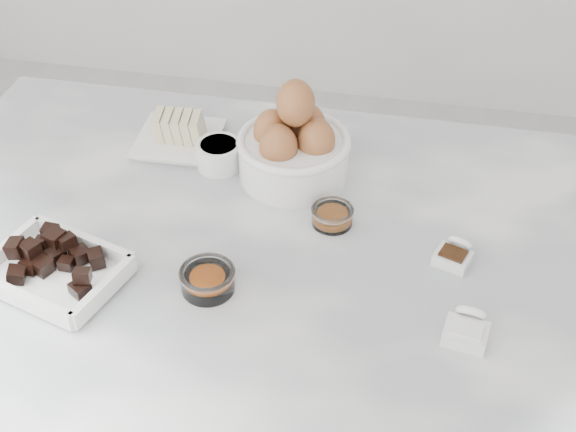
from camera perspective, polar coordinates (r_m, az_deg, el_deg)
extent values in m
cube|color=silver|center=(1.23, -1.19, -2.92)|extent=(1.20, 0.80, 0.04)
cube|color=white|center=(1.20, -16.15, -4.17)|extent=(0.21, 0.18, 0.01)
cube|color=white|center=(1.44, -7.77, 5.31)|extent=(0.13, 0.13, 0.01)
cube|color=white|center=(1.43, -7.80, 5.54)|extent=(0.15, 0.15, 0.00)
cylinder|color=white|center=(1.36, -4.92, 4.34)|extent=(0.08, 0.08, 0.05)
cylinder|color=white|center=(1.35, -4.96, 4.96)|extent=(0.06, 0.06, 0.01)
cylinder|color=white|center=(1.33, 0.40, 4.16)|extent=(0.18, 0.18, 0.07)
torus|color=white|center=(1.31, 0.40, 5.35)|extent=(0.19, 0.19, 0.02)
ellipsoid|color=brown|center=(1.31, 2.10, 5.62)|extent=(0.06, 0.06, 0.08)
ellipsoid|color=brown|center=(1.31, -1.26, 5.72)|extent=(0.06, 0.06, 0.08)
ellipsoid|color=brown|center=(1.34, 0.90, 6.52)|extent=(0.06, 0.06, 0.08)
ellipsoid|color=brown|center=(1.28, -0.21, 4.74)|extent=(0.06, 0.06, 0.08)
ellipsoid|color=brown|center=(1.27, 0.54, 8.02)|extent=(0.06, 0.06, 0.08)
cylinder|color=white|center=(1.25, 3.17, -0.02)|extent=(0.06, 0.06, 0.03)
torus|color=white|center=(1.24, 3.19, 0.42)|extent=(0.07, 0.07, 0.01)
cylinder|color=orange|center=(1.25, 3.16, -0.18)|extent=(0.05, 0.05, 0.01)
cylinder|color=white|center=(1.14, -5.73, -4.57)|extent=(0.08, 0.08, 0.03)
torus|color=white|center=(1.13, -5.78, -4.03)|extent=(0.08, 0.08, 0.01)
ellipsoid|color=#EB4B07|center=(1.14, -5.73, -4.53)|extent=(0.05, 0.05, 0.02)
cube|color=white|center=(1.20, 11.61, -2.99)|extent=(0.06, 0.06, 0.02)
cube|color=black|center=(1.20, 11.68, -2.60)|extent=(0.04, 0.04, 0.00)
torus|color=white|center=(1.22, 12.13, -1.89)|extent=(0.05, 0.04, 0.04)
cube|color=white|center=(1.10, 12.51, -8.21)|extent=(0.06, 0.06, 0.02)
cube|color=white|center=(1.09, 12.61, -7.77)|extent=(0.05, 0.04, 0.00)
torus|color=white|center=(1.11, 12.88, -6.71)|extent=(0.05, 0.04, 0.04)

